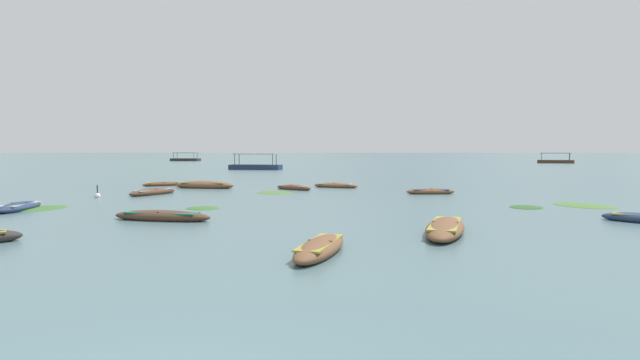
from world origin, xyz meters
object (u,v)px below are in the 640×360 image
object	(u,v)px
rowboat_4	(320,248)
rowboat_8	(162,216)
ferry_2	(186,159)
mooring_buoy	(97,196)
rowboat_3	(430,192)
rowboat_11	(445,228)
ferry_0	(256,167)
rowboat_2	(153,192)
rowboat_6	(204,185)
rowboat_5	(294,188)
ferry_1	(555,161)
rowboat_10	(336,186)
rowboat_1	(19,207)
rowboat_9	(163,184)

from	to	relation	value
rowboat_4	rowboat_8	distance (m)	8.81
ferry_2	mooring_buoy	bearing A→B (deg)	-69.57
rowboat_3	rowboat_4	distance (m)	19.54
ferry_2	mooring_buoy	size ratio (longest dim) A/B	9.47
rowboat_11	ferry_0	world-z (taller)	ferry_0
mooring_buoy	rowboat_2	bearing A→B (deg)	45.33
rowboat_11	ferry_0	size ratio (longest dim) A/B	0.60
rowboat_6	rowboat_5	bearing A→B (deg)	-4.82
rowboat_2	ferry_1	world-z (taller)	ferry_1
rowboat_4	ferry_0	distance (m)	60.82
rowboat_2	ferry_0	world-z (taller)	ferry_0
rowboat_6	rowboat_4	bearing A→B (deg)	-62.27
rowboat_10	rowboat_11	xyz separation A→B (m)	(5.65, -19.99, 0.03)
rowboat_1	ferry_1	bearing A→B (deg)	61.01
rowboat_2	rowboat_11	xyz separation A→B (m)	(16.24, -12.45, 0.02)
rowboat_2	rowboat_4	world-z (taller)	same
rowboat_2	rowboat_9	size ratio (longest dim) A/B	1.31
ferry_1	rowboat_3	bearing A→B (deg)	-112.08
rowboat_9	ferry_2	world-z (taller)	ferry_2
rowboat_9	rowboat_5	bearing A→B (deg)	-12.85
ferry_0	mooring_buoy	size ratio (longest dim) A/B	9.36
rowboat_3	ferry_2	bearing A→B (deg)	120.26
rowboat_3	mooring_buoy	bearing A→B (deg)	-165.05
rowboat_2	mooring_buoy	size ratio (longest dim) A/B	4.59
rowboat_3	rowboat_11	distance (m)	15.34
rowboat_1	rowboat_4	bearing A→B (deg)	-27.27
mooring_buoy	rowboat_4	bearing A→B (deg)	-42.95
rowboat_9	rowboat_10	bearing A→B (deg)	-0.10
rowboat_2	rowboat_1	bearing A→B (deg)	-104.42
rowboat_9	ferry_1	size ratio (longest dim) A/B	0.36
rowboat_1	rowboat_5	xyz separation A→B (m)	(10.08, 13.61, -0.01)
mooring_buoy	rowboat_5	bearing A→B (deg)	36.02
rowboat_2	rowboat_4	xyz separation A→B (m)	(12.63, -16.15, 0.00)
rowboat_11	ferry_0	xyz separation A→B (m)	(-21.09, 54.54, 0.28)
rowboat_3	ferry_0	size ratio (longest dim) A/B	0.41
rowboat_5	rowboat_6	xyz separation A→B (m)	(-6.73, 0.57, 0.07)
rowboat_2	rowboat_4	size ratio (longest dim) A/B	1.05
ferry_0	ferry_2	size ratio (longest dim) A/B	0.99
rowboat_1	mooring_buoy	distance (m)	6.23
rowboat_8	rowboat_10	bearing A→B (deg)	75.01
rowboat_2	rowboat_8	xyz separation A→B (m)	(5.70, -10.72, -0.00)
rowboat_1	ferry_0	xyz separation A→B (m)	(-2.67, 50.61, 0.30)
rowboat_1	rowboat_8	distance (m)	8.19
rowboat_2	ferry_2	bearing A→B (deg)	111.93
rowboat_2	rowboat_8	world-z (taller)	same
rowboat_11	ferry_1	size ratio (longest dim) A/B	0.59
rowboat_1	rowboat_3	world-z (taller)	rowboat_1
rowboat_4	ferry_2	world-z (taller)	ferry_2
ferry_0	ferry_1	size ratio (longest dim) A/B	0.98
rowboat_9	ferry_2	bearing A→B (deg)	111.99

